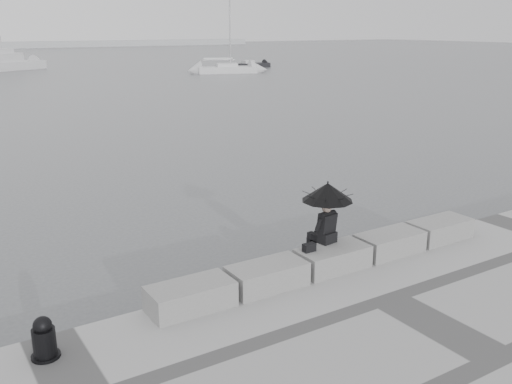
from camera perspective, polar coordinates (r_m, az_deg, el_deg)
ground at (r=13.15m, az=6.28°, el=-8.99°), size 360.00×360.00×0.00m
stone_block_far_left at (r=10.84m, az=-6.55°, el=-10.36°), size 1.60×0.80×0.50m
stone_block_left at (r=11.59m, az=1.11°, el=-8.41°), size 1.60×0.80×0.50m
stone_block_centre at (r=12.53m, az=7.67°, el=-6.61°), size 1.60×0.80×0.50m
stone_block_right at (r=13.61m, az=13.21°, el=-5.01°), size 1.60×0.80×0.50m
stone_block_far_right at (r=14.81m, az=17.88°, el=-3.62°), size 1.60×0.80×0.50m
seated_person at (r=12.41m, az=7.17°, el=-0.70°), size 1.13×1.13×1.39m
bag at (r=12.15m, az=5.33°, el=-5.55°), size 0.27×0.16×0.18m
mooring_bollard at (r=9.90m, az=-20.42°, el=-13.75°), size 0.46×0.46×0.72m
sailboat_right at (r=71.89m, az=-2.94°, el=12.21°), size 7.55×4.57×12.90m
motor_cruiser at (r=83.23m, az=-23.40°, el=11.74°), size 9.72×6.92×4.50m
small_motorboat at (r=81.87m, az=-0.35°, el=12.58°), size 5.12×1.75×1.10m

